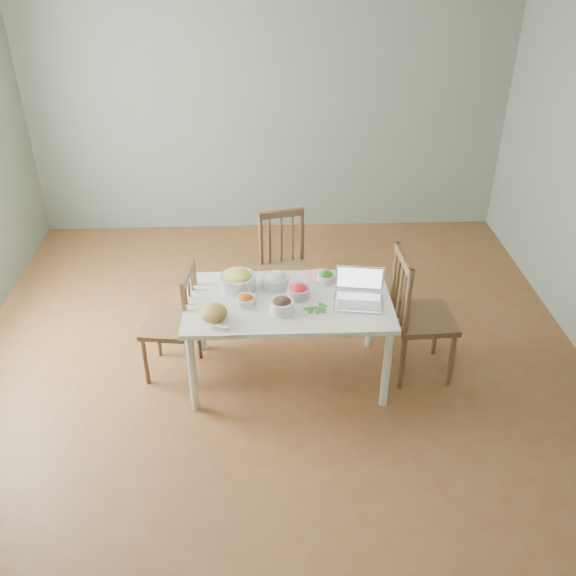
{
  "coord_description": "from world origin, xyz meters",
  "views": [
    {
      "loc": [
        -0.06,
        -3.98,
        3.18
      ],
      "look_at": [
        0.09,
        -0.16,
        0.8
      ],
      "focal_mm": 39.12,
      "sensor_mm": 36.0,
      "label": 1
    }
  ],
  "objects_px": {
    "chair_far": "(287,271)",
    "bowl_squash": "(238,280)",
    "chair_left": "(170,322)",
    "chair_right": "(424,315)",
    "bread_boule": "(214,313)",
    "laptop": "(359,290)",
    "dining_table": "(288,339)"
  },
  "relations": [
    {
      "from": "chair_far",
      "to": "chair_left",
      "type": "height_order",
      "value": "chair_far"
    },
    {
      "from": "chair_left",
      "to": "chair_right",
      "type": "relative_size",
      "value": 0.88
    },
    {
      "from": "chair_left",
      "to": "laptop",
      "type": "height_order",
      "value": "laptop"
    },
    {
      "from": "bread_boule",
      "to": "laptop",
      "type": "bearing_deg",
      "value": 8.92
    },
    {
      "from": "dining_table",
      "to": "bread_boule",
      "type": "distance_m",
      "value": 0.7
    },
    {
      "from": "bread_boule",
      "to": "laptop",
      "type": "relative_size",
      "value": 0.53
    },
    {
      "from": "dining_table",
      "to": "chair_far",
      "type": "height_order",
      "value": "chair_far"
    },
    {
      "from": "chair_right",
      "to": "bowl_squash",
      "type": "relative_size",
      "value": 3.92
    },
    {
      "from": "chair_left",
      "to": "laptop",
      "type": "distance_m",
      "value": 1.45
    },
    {
      "from": "chair_far",
      "to": "laptop",
      "type": "xyz_separation_m",
      "value": [
        0.48,
        -0.88,
        0.34
      ]
    },
    {
      "from": "bowl_squash",
      "to": "laptop",
      "type": "height_order",
      "value": "laptop"
    },
    {
      "from": "chair_far",
      "to": "bowl_squash",
      "type": "distance_m",
      "value": 0.8
    },
    {
      "from": "laptop",
      "to": "dining_table",
      "type": "bearing_deg",
      "value": 179.74
    },
    {
      "from": "chair_far",
      "to": "chair_right",
      "type": "relative_size",
      "value": 0.92
    },
    {
      "from": "bread_boule",
      "to": "bowl_squash",
      "type": "distance_m",
      "value": 0.43
    },
    {
      "from": "chair_right",
      "to": "bowl_squash",
      "type": "distance_m",
      "value": 1.42
    },
    {
      "from": "chair_far",
      "to": "chair_left",
      "type": "relative_size",
      "value": 1.04
    },
    {
      "from": "bread_boule",
      "to": "chair_left",
      "type": "bearing_deg",
      "value": 138.2
    },
    {
      "from": "dining_table",
      "to": "chair_far",
      "type": "xyz_separation_m",
      "value": [
        0.02,
        0.8,
        0.13
      ]
    },
    {
      "from": "chair_right",
      "to": "laptop",
      "type": "bearing_deg",
      "value": 98.33
    },
    {
      "from": "dining_table",
      "to": "chair_far",
      "type": "bearing_deg",
      "value": 88.43
    },
    {
      "from": "chair_right",
      "to": "bowl_squash",
      "type": "height_order",
      "value": "chair_right"
    },
    {
      "from": "chair_left",
      "to": "chair_right",
      "type": "height_order",
      "value": "chair_right"
    },
    {
      "from": "chair_right",
      "to": "chair_far",
      "type": "bearing_deg",
      "value": 49.68
    },
    {
      "from": "chair_right",
      "to": "bread_boule",
      "type": "distance_m",
      "value": 1.58
    },
    {
      "from": "dining_table",
      "to": "chair_left",
      "type": "distance_m",
      "value": 0.9
    },
    {
      "from": "laptop",
      "to": "chair_far",
      "type": "bearing_deg",
      "value": 127.41
    },
    {
      "from": "dining_table",
      "to": "chair_left",
      "type": "relative_size",
      "value": 1.62
    },
    {
      "from": "chair_right",
      "to": "dining_table",
      "type": "bearing_deg",
      "value": 88.67
    },
    {
      "from": "chair_right",
      "to": "laptop",
      "type": "distance_m",
      "value": 0.61
    },
    {
      "from": "bread_boule",
      "to": "chair_right",
      "type": "bearing_deg",
      "value": 9.56
    },
    {
      "from": "chair_left",
      "to": "chair_right",
      "type": "bearing_deg",
      "value": 95.44
    }
  ]
}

